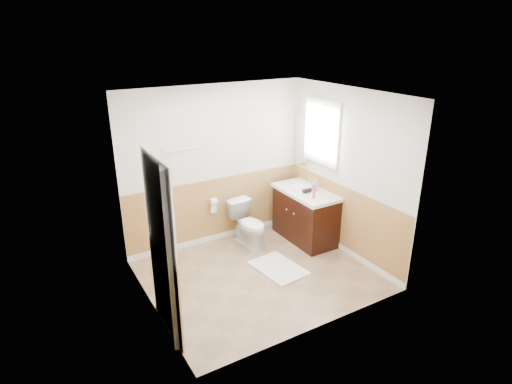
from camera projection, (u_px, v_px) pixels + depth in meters
floor at (259, 275)px, 5.97m from camera, size 3.00×3.00×0.00m
ceiling at (259, 95)px, 5.06m from camera, size 3.00×3.00×0.00m
wall_back at (216, 166)px, 6.56m from camera, size 3.00×0.00×3.00m
wall_front at (322, 231)px, 4.47m from camera, size 3.00×0.00×3.00m
wall_left at (146, 216)px, 4.81m from camera, size 0.00×3.00×3.00m
wall_right at (347, 174)px, 6.23m from camera, size 0.00×3.00×3.00m
wainscot_back at (218, 211)px, 6.82m from camera, size 3.00×0.00×3.00m
wainscot_front at (318, 290)px, 4.75m from camera, size 3.00×0.00×3.00m
wainscot_left at (153, 273)px, 5.08m from camera, size 0.00×2.60×2.60m
wainscot_right at (342, 220)px, 6.49m from camera, size 0.00×2.60×2.60m
toilet at (249, 224)px, 6.69m from camera, size 0.47×0.73×0.71m
bath_mat at (278, 268)px, 6.12m from camera, size 0.64×0.86×0.02m
vanity_cabinet at (305, 216)px, 6.85m from camera, size 0.55×1.10×0.80m
vanity_knob_left at (294, 214)px, 6.58m from camera, size 0.03×0.03×0.03m
vanity_knob_right at (287, 210)px, 6.74m from camera, size 0.03×0.03×0.03m
countertop at (306, 192)px, 6.70m from camera, size 0.60×1.15×0.05m
sink_basin at (301, 187)px, 6.81m from camera, size 0.36×0.36×0.02m
faucet at (310, 182)px, 6.87m from camera, size 0.02×0.02×0.14m
lotion_bottle at (314, 191)px, 6.35m from camera, size 0.05×0.05×0.22m
soap_dispenser at (315, 185)px, 6.66m from camera, size 0.09×0.09×0.19m
hair_dryer_body at (307, 190)px, 6.59m from camera, size 0.14×0.07×0.07m
hair_dryer_handle at (306, 193)px, 6.57m from camera, size 0.03×0.03×0.07m
mirror_panel at (302, 138)px, 6.99m from camera, size 0.02×0.35×0.90m
window_frame at (322, 132)px, 6.50m from camera, size 0.04×0.80×1.00m
window_glass at (323, 132)px, 6.51m from camera, size 0.01×0.70×0.90m
door at (169, 249)px, 4.58m from camera, size 0.29×0.78×2.04m
door_frame at (162, 250)px, 4.54m from camera, size 0.02×0.92×2.10m
door_knob at (165, 241)px, 4.89m from camera, size 0.06×0.06×0.06m
towel_bar at (182, 150)px, 6.13m from camera, size 0.62×0.02×0.02m
tp_holder_bar at (213, 202)px, 6.65m from camera, size 0.14×0.02×0.02m
tp_roll at (213, 202)px, 6.65m from camera, size 0.10×0.11×0.11m
tp_sheet at (214, 208)px, 6.69m from camera, size 0.10×0.01×0.16m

